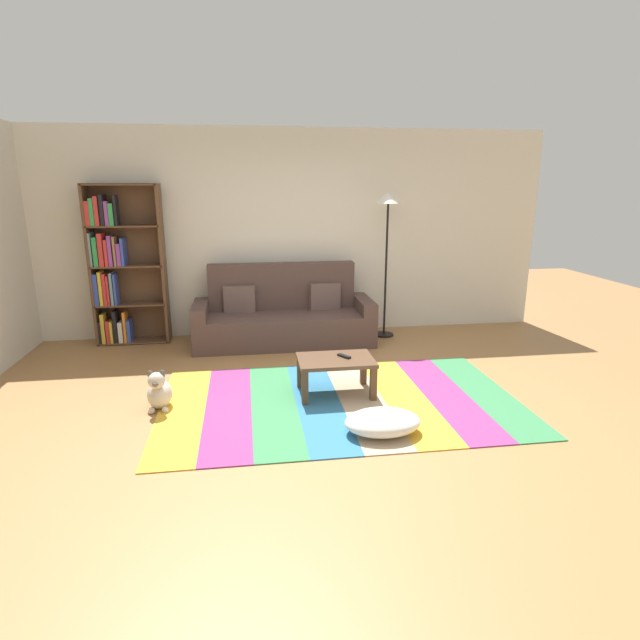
% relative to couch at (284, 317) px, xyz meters
% --- Properties ---
extents(ground_plane, '(14.00, 14.00, 0.00)m').
position_rel_couch_xyz_m(ground_plane, '(0.22, -2.02, -0.34)').
color(ground_plane, '#9E7042').
extents(back_wall, '(6.80, 0.10, 2.70)m').
position_rel_couch_xyz_m(back_wall, '(0.22, 0.53, 1.01)').
color(back_wall, silver).
rests_on(back_wall, ground_plane).
extents(rug, '(3.34, 2.04, 0.01)m').
position_rel_couch_xyz_m(rug, '(0.37, -1.99, -0.33)').
color(rug, gold).
rests_on(rug, ground_plane).
extents(couch, '(2.26, 0.80, 1.00)m').
position_rel_couch_xyz_m(couch, '(0.00, 0.00, 0.00)').
color(couch, '#4C3833').
rests_on(couch, ground_plane).
extents(bookshelf, '(0.90, 0.28, 2.00)m').
position_rel_couch_xyz_m(bookshelf, '(-2.04, 0.28, 0.64)').
color(bookshelf, brown).
rests_on(bookshelf, ground_plane).
extents(coffee_table, '(0.73, 0.49, 0.36)m').
position_rel_couch_xyz_m(coffee_table, '(0.36, -1.79, -0.03)').
color(coffee_table, '#513826').
rests_on(coffee_table, rug).
extents(pouf, '(0.63, 0.44, 0.19)m').
position_rel_couch_xyz_m(pouf, '(0.60, -2.66, -0.23)').
color(pouf, white).
rests_on(pouf, rug).
extents(dog, '(0.22, 0.35, 0.40)m').
position_rel_couch_xyz_m(dog, '(-1.29, -1.88, -0.18)').
color(dog, beige).
rests_on(dog, ground_plane).
extents(standing_lamp, '(0.32, 0.32, 1.90)m').
position_rel_couch_xyz_m(standing_lamp, '(1.37, 0.09, 1.25)').
color(standing_lamp, black).
rests_on(standing_lamp, ground_plane).
extents(tv_remote, '(0.12, 0.15, 0.02)m').
position_rel_couch_xyz_m(tv_remote, '(0.45, -1.76, 0.04)').
color(tv_remote, black).
rests_on(tv_remote, coffee_table).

